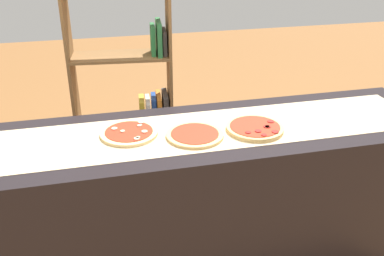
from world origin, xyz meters
name	(u,v)px	position (x,y,z in m)	size (l,w,h in m)	color
counter	(192,208)	(0.00, 0.00, 0.48)	(2.69, 0.68, 0.96)	black
parchment_paper	(192,131)	(0.00, 0.00, 0.96)	(2.46, 0.46, 0.00)	tan
pizza_mushroom_0	(129,133)	(-0.32, 0.04, 0.97)	(0.29, 0.29, 0.02)	#E5C17F
pizza_plain_1	(195,135)	(0.00, -0.06, 0.97)	(0.29, 0.29, 0.02)	#DBB26B
pizza_pepperoni_2	(255,128)	(0.32, -0.06, 0.97)	(0.29, 0.29, 0.03)	#DBB26B
bookshelf	(135,101)	(-0.18, 1.09, 0.71)	(0.74, 0.37, 1.59)	brown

